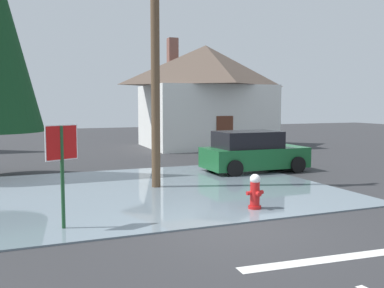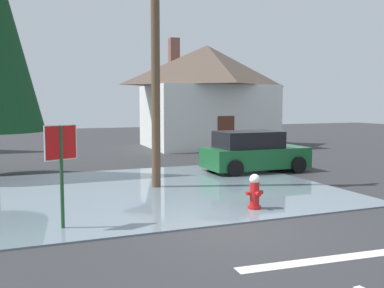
{
  "view_description": "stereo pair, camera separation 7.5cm",
  "coord_description": "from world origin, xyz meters",
  "px_view_note": "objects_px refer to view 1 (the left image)",
  "views": [
    {
      "loc": [
        -4.53,
        -8.51,
        2.74
      ],
      "look_at": [
        0.39,
        3.47,
        1.53
      ],
      "focal_mm": 41.55,
      "sensor_mm": 36.0,
      "label": 1
    },
    {
      "loc": [
        -4.46,
        -8.54,
        2.74
      ],
      "look_at": [
        0.39,
        3.47,
        1.53
      ],
      "focal_mm": 41.55,
      "sensor_mm": 36.0,
      "label": 2
    }
  ],
  "objects_px": {
    "stop_sign_near": "(62,155)",
    "parked_car": "(253,152)",
    "fire_hydrant": "(255,192)",
    "utility_pole": "(155,39)",
    "house": "(205,94)"
  },
  "relations": [
    {
      "from": "house",
      "to": "stop_sign_near",
      "type": "bearing_deg",
      "value": -123.47
    },
    {
      "from": "stop_sign_near",
      "to": "parked_car",
      "type": "bearing_deg",
      "value": 35.28
    },
    {
      "from": "house",
      "to": "parked_car",
      "type": "relative_size",
      "value": 1.98
    },
    {
      "from": "stop_sign_near",
      "to": "fire_hydrant",
      "type": "xyz_separation_m",
      "value": [
        4.73,
        -0.02,
        -1.17
      ]
    },
    {
      "from": "stop_sign_near",
      "to": "fire_hydrant",
      "type": "bearing_deg",
      "value": -0.19
    },
    {
      "from": "stop_sign_near",
      "to": "parked_car",
      "type": "distance_m",
      "value": 9.72
    },
    {
      "from": "stop_sign_near",
      "to": "house",
      "type": "xyz_separation_m",
      "value": [
        10.3,
        15.58,
        1.63
      ]
    },
    {
      "from": "stop_sign_near",
      "to": "utility_pole",
      "type": "height_order",
      "value": "utility_pole"
    },
    {
      "from": "stop_sign_near",
      "to": "utility_pole",
      "type": "relative_size",
      "value": 0.25
    },
    {
      "from": "fire_hydrant",
      "to": "stop_sign_near",
      "type": "bearing_deg",
      "value": 179.81
    },
    {
      "from": "stop_sign_near",
      "to": "parked_car",
      "type": "relative_size",
      "value": 0.56
    },
    {
      "from": "utility_pole",
      "to": "house",
      "type": "bearing_deg",
      "value": 59.33
    },
    {
      "from": "stop_sign_near",
      "to": "fire_hydrant",
      "type": "distance_m",
      "value": 4.87
    },
    {
      "from": "fire_hydrant",
      "to": "utility_pole",
      "type": "height_order",
      "value": "utility_pole"
    },
    {
      "from": "utility_pole",
      "to": "house",
      "type": "xyz_separation_m",
      "value": [
        7.01,
        11.82,
        -1.47
      ]
    }
  ]
}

